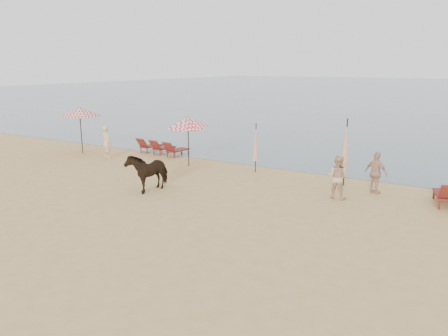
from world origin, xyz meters
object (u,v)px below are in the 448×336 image
object	(u,v)px
umbrella_closed_left	(256,142)
beachgoer_right_b	(376,173)
beachgoer_right_a	(337,177)
umbrella_open_left_a	(80,112)
umbrella_closed_right	(346,145)
beachgoer_left	(107,142)
lounger_cluster_left	(161,147)
cow	(148,171)
umbrella_open_left_b	(188,122)

from	to	relation	value
umbrella_closed_left	beachgoer_right_b	size ratio (longest dim) A/B	1.39
beachgoer_right_a	beachgoer_right_b	distance (m)	1.61
umbrella_open_left_a	umbrella_closed_right	bearing A→B (deg)	-15.23
umbrella_closed_left	umbrella_closed_right	bearing A→B (deg)	-2.58
beachgoer_left	lounger_cluster_left	bearing A→B (deg)	-113.70
beachgoer_right_a	beachgoer_right_b	bearing A→B (deg)	-125.57
umbrella_open_left_a	beachgoer_right_a	distance (m)	13.77
lounger_cluster_left	umbrella_closed_right	xyz separation A→B (m)	(9.67, -1.15, 1.20)
cow	beachgoer_right_b	size ratio (longest dim) A/B	1.11
umbrella_open_left_b	umbrella_closed_left	bearing A→B (deg)	-6.98
lounger_cluster_left	umbrella_open_left_a	distance (m)	4.53
umbrella_open_left_a	umbrella_closed_right	size ratio (longest dim) A/B	0.93
umbrella_open_left_b	beachgoer_right_a	bearing A→B (deg)	-26.81
cow	lounger_cluster_left	bearing A→B (deg)	127.58
umbrella_closed_left	beachgoer_right_a	bearing A→B (deg)	-25.16
umbrella_open_left_b	cow	xyz separation A→B (m)	(0.98, -3.94, -1.29)
cow	umbrella_closed_left	bearing A→B (deg)	67.08
umbrella_closed_left	umbrella_closed_right	distance (m)	3.84
umbrella_closed_left	beachgoer_left	world-z (taller)	umbrella_closed_left
umbrella_open_left_a	umbrella_closed_left	distance (m)	9.67
lounger_cluster_left	beachgoer_right_a	bearing A→B (deg)	-10.24
umbrella_open_left_a	umbrella_closed_left	world-z (taller)	umbrella_open_left_a
lounger_cluster_left	beachgoer_left	bearing A→B (deg)	-122.49
beachgoer_left	umbrella_open_left_b	bearing A→B (deg)	-156.56
umbrella_closed_right	beachgoer_right_a	size ratio (longest dim) A/B	1.70
cow	beachgoer_left	size ratio (longest dim) A/B	1.03
umbrella_open_left_b	umbrella_closed_right	world-z (taller)	umbrella_closed_right
umbrella_open_left_a	beachgoer_right_a	xyz separation A→B (m)	(13.66, -1.06, -1.39)
umbrella_open_left_a	beachgoer_right_b	xyz separation A→B (m)	(14.67, 0.20, -1.39)
cow	beachgoer_right_b	bearing A→B (deg)	30.55
umbrella_open_left_a	beachgoer_left	world-z (taller)	umbrella_open_left_a
lounger_cluster_left	umbrella_closed_right	bearing A→B (deg)	-0.79
umbrella_closed_right	beachgoer_right_a	world-z (taller)	umbrella_closed_right
beachgoer_right_a	umbrella_closed_left	bearing A→B (deg)	-21.72
lounger_cluster_left	beachgoer_right_a	xyz separation A→B (m)	(9.91, -2.89, 0.38)
umbrella_closed_left	beachgoer_right_b	xyz separation A→B (m)	(5.08, -0.65, -0.54)
beachgoer_right_b	umbrella_open_left_b	bearing A→B (deg)	21.92
umbrella_closed_left	cow	bearing A→B (deg)	-116.05
beachgoer_right_a	umbrella_open_left_b	bearing A→B (deg)	-7.85
umbrella_closed_right	cow	xyz separation A→B (m)	(-5.98, -4.23, -0.87)
lounger_cluster_left	beachgoer_right_b	size ratio (longest dim) A/B	1.71
beachgoer_right_a	beachgoer_right_b	world-z (taller)	beachgoer_right_b
beachgoer_right_b	lounger_cluster_left	bearing A→B (deg)	14.71
cow	beachgoer_left	bearing A→B (deg)	151.85
umbrella_open_left_a	beachgoer_right_a	bearing A→B (deg)	-22.55
beachgoer_left	beachgoer_right_a	size ratio (longest dim) A/B	1.08
umbrella_closed_left	umbrella_closed_right	world-z (taller)	umbrella_closed_right
lounger_cluster_left	umbrella_closed_left	xyz separation A→B (m)	(5.85, -0.98, 0.92)
umbrella_open_left_b	umbrella_closed_left	xyz separation A→B (m)	(3.13, 0.47, -0.70)
beachgoer_left	beachgoer_right_b	xyz separation A→B (m)	(12.61, 0.49, -0.06)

